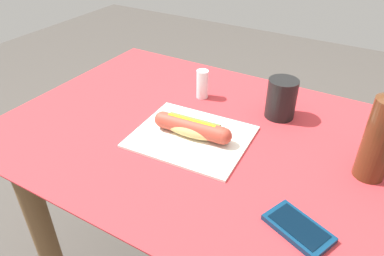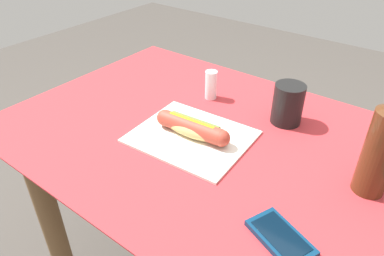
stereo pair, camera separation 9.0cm
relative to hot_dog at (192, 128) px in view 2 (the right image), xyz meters
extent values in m
cylinder|color=brown|center=(-0.41, -0.23, -0.42)|extent=(0.07, 0.07, 0.71)
cylinder|color=brown|center=(-0.41, 0.31, -0.42)|extent=(0.07, 0.07, 0.71)
cylinder|color=brown|center=(0.41, 0.31, -0.42)|extent=(0.07, 0.07, 0.71)
cube|color=brown|center=(0.00, 0.04, -0.05)|extent=(0.98, 0.70, 0.03)
cube|color=#B72D33|center=(0.00, 0.04, -0.03)|extent=(1.04, 0.76, 0.00)
cube|color=silver|center=(0.00, 0.00, -0.03)|extent=(0.30, 0.26, 0.01)
ellipsoid|color=#DBB26B|center=(0.00, 0.00, 0.00)|extent=(0.17, 0.06, 0.04)
cylinder|color=#A83D2D|center=(0.00, 0.00, 0.00)|extent=(0.17, 0.06, 0.04)
sphere|color=#A83D2D|center=(0.09, 0.01, 0.00)|extent=(0.04, 0.04, 0.04)
sphere|color=#A83D2D|center=(-0.09, -0.01, 0.00)|extent=(0.04, 0.04, 0.04)
cube|color=yellow|center=(0.00, 0.00, 0.02)|extent=(0.13, 0.02, 0.00)
cylinder|color=#568433|center=(0.00, 0.01, 0.01)|extent=(0.14, 0.03, 0.02)
cube|color=#0A2D4C|center=(0.32, -0.16, -0.02)|extent=(0.14, 0.11, 0.01)
cube|color=black|center=(0.32, -0.16, -0.02)|extent=(0.12, 0.09, 0.00)
cylinder|color=#4C2814|center=(0.41, 0.07, 0.07)|extent=(0.07, 0.07, 0.19)
cylinder|color=black|center=(0.16, 0.22, 0.03)|extent=(0.08, 0.08, 0.11)
cylinder|color=silver|center=(-0.08, 0.20, 0.01)|extent=(0.04, 0.04, 0.09)
camera|label=1|loc=(0.38, -0.65, 0.50)|focal=33.49mm
camera|label=2|loc=(0.46, -0.60, 0.50)|focal=33.49mm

